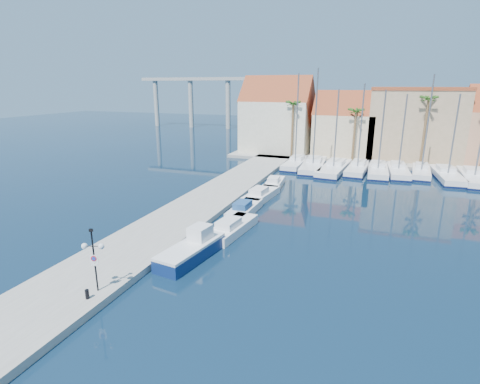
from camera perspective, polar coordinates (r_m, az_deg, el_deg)
name	(u,v)px	position (r m, az deg, el deg)	size (l,w,h in m)	color
ground	(235,283)	(24.85, -0.82, -13.67)	(260.00, 260.00, 0.00)	black
quay_west	(202,204)	(39.49, -5.87, -1.86)	(6.00, 77.00, 0.50)	gray
shore_north	(391,158)	(69.19, 22.02, 4.79)	(54.00, 16.00, 0.50)	gray
lamp_post	(93,251)	(23.44, -21.45, -8.31)	(1.29, 0.66, 3.95)	black
bollard	(87,294)	(23.83, -22.27, -14.22)	(0.23, 0.23, 0.57)	black
fishing_boat	(192,249)	(27.95, -7.28, -8.62)	(2.94, 6.43, 2.17)	navy
motorboat_west_0	(231,228)	(32.27, -1.31, -5.44)	(2.72, 6.61, 1.40)	white
motorboat_west_1	(244,209)	(36.98, 0.65, -2.60)	(1.97, 5.97, 1.40)	white
motorboat_west_2	(261,194)	(41.90, 3.20, -0.38)	(2.77, 6.78, 1.40)	white
motorboat_west_3	(274,183)	(46.91, 5.26, 1.37)	(2.33, 5.84, 1.40)	white
sailboat_0	(296,163)	(59.08, 8.53, 4.41)	(2.77, 9.64, 13.97)	white
sailboat_1	(313,165)	(58.11, 11.13, 4.06)	(3.69, 11.72, 14.63)	white
sailboat_2	(334,168)	(56.76, 14.20, 3.56)	(4.15, 12.09, 11.74)	white
sailboat_3	(358,168)	(57.43, 17.52, 3.48)	(3.33, 9.97, 12.51)	white
sailboat_4	(378,170)	(57.24, 20.25, 3.17)	(2.95, 10.24, 11.69)	white
sailboat_5	(398,171)	(57.91, 22.92, 3.03)	(3.18, 9.96, 11.16)	white
sailboat_6	(421,171)	(58.48, 25.88, 2.86)	(2.90, 8.94, 13.68)	white
sailboat_7	(447,175)	(57.86, 28.95, 2.27)	(3.64, 10.75, 11.25)	white
sailboat_8	(473,177)	(58.29, 32.02, 1.93)	(3.19, 11.03, 13.28)	white
building_0	(277,118)	(69.68, 5.69, 11.16)	(12.30, 9.00, 13.50)	beige
building_1	(345,127)	(67.72, 15.64, 9.48)	(10.30, 8.00, 11.00)	#C5AF8B
building_2	(415,123)	(68.55, 25.08, 9.46)	(14.20, 10.20, 11.50)	#9F8761
palm_0	(293,105)	(63.71, 8.11, 12.94)	(2.60, 2.60, 10.15)	brown
palm_1	(356,113)	(62.36, 17.26, 11.46)	(2.60, 2.60, 9.15)	brown
palm_2	(428,101)	(62.44, 26.78, 12.24)	(2.60, 2.60, 11.15)	brown
viaduct	(212,92)	(112.40, -4.32, 14.90)	(48.00, 2.20, 14.45)	#9E9E99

